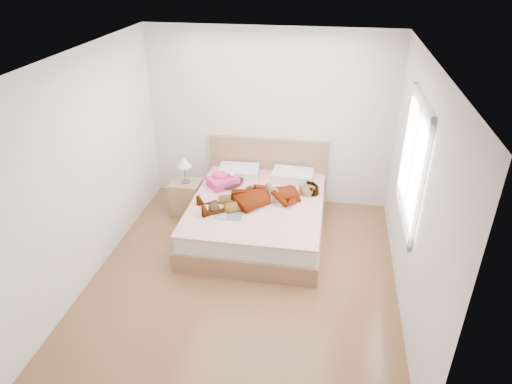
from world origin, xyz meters
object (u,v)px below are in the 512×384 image
bed (258,213)px  towel (222,180)px  coffee_mug (247,205)px  plush_toy (214,206)px  woman (262,193)px  magazine (228,214)px  phone (231,173)px  nightstand (187,195)px

bed → towel: bearing=154.2°
coffee_mug → plush_toy: bearing=-160.9°
coffee_mug → woman: bearing=53.5°
bed → magazine: size_ratio=4.83×
plush_toy → towel: bearing=94.7°
towel → magazine: size_ratio=1.16×
phone → coffee_mug: phone is taller
phone → towel: bearing=175.1°
woman → towel: woman is taller
woman → phone: woman is taller
magazine → nightstand: bearing=136.1°
phone → plush_toy: phone is taller
woman → magazine: woman is taller
bed → magazine: bed is taller
phone → plush_toy: 0.77m
phone → plush_toy: size_ratio=0.45×
magazine → plush_toy: bearing=160.2°
phone → coffee_mug: (0.34, -0.62, -0.14)m
woman → coffee_mug: (-0.16, -0.22, -0.07)m
coffee_mug → nightstand: bearing=150.7°
woman → magazine: bearing=-68.2°
bed → towel: size_ratio=4.16×
phone → bed: bed is taller
nightstand → coffee_mug: bearing=-29.3°
woman → coffee_mug: bearing=-64.5°
woman → coffee_mug: 0.28m
woman → magazine: (-0.36, -0.43, -0.11)m
towel → coffee_mug: bearing=-51.0°
woman → bed: bearing=-171.6°
bed → coffee_mug: 0.42m
bed → plush_toy: bearing=-139.5°
bed → magazine: bearing=-121.3°
plush_toy → nightstand: bearing=130.7°
towel → nightstand: 0.62m
phone → nightstand: (-0.67, -0.05, -0.40)m
magazine → plush_toy: plush_toy is taller
magazine → nightstand: 1.14m
woman → bed: (-0.06, 0.08, -0.35)m
woman → nightstand: bearing=-134.5°
coffee_mug → nightstand: (-1.01, 0.56, -0.26)m
phone → towel: phone is taller
woman → phone: size_ratio=17.29×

